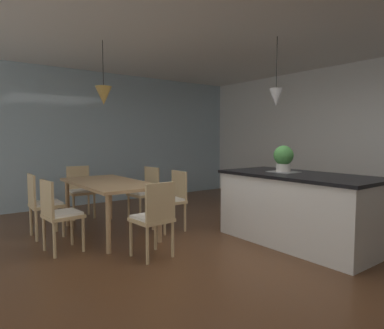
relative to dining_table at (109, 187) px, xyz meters
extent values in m
cube|color=brown|center=(1.77, 0.89, -0.69)|extent=(10.00, 8.40, 0.04)
cube|color=white|center=(1.77, 0.89, 2.09)|extent=(10.00, 8.40, 0.12)
cube|color=white|center=(1.77, 4.15, 0.68)|extent=(10.00, 0.12, 2.70)
cube|color=#9EB7C6|center=(-2.29, 0.89, 0.68)|extent=(0.06, 8.40, 2.70)
cube|color=tan|center=(0.00, 0.00, 0.05)|extent=(1.73, 0.86, 0.04)
cylinder|color=tan|center=(-0.78, 0.35, -0.31)|extent=(0.06, 0.06, 0.72)
cylinder|color=tan|center=(0.78, 0.35, -0.31)|extent=(0.06, 0.06, 0.72)
cylinder|color=tan|center=(-0.78, -0.35, -0.31)|extent=(0.06, 0.06, 0.72)
cylinder|color=tan|center=(0.78, -0.35, -0.31)|extent=(0.06, 0.06, 0.72)
cube|color=tan|center=(-0.39, -0.75, -0.24)|extent=(0.40, 0.40, 0.04)
cube|color=white|center=(-0.39, -0.75, -0.20)|extent=(0.36, 0.36, 0.03)
cube|color=tan|center=(-0.39, -0.93, -0.01)|extent=(0.38, 0.03, 0.42)
cylinder|color=tan|center=(-0.56, -0.58, -0.46)|extent=(0.04, 0.04, 0.41)
cylinder|color=tan|center=(-0.22, -0.58, -0.46)|extent=(0.04, 0.04, 0.41)
cylinder|color=tan|center=(-0.56, -0.92, -0.46)|extent=(0.04, 0.04, 0.41)
cylinder|color=tan|center=(-0.22, -0.92, -0.46)|extent=(0.04, 0.04, 0.41)
cube|color=tan|center=(0.39, -0.75, -0.24)|extent=(0.43, 0.43, 0.04)
cube|color=white|center=(0.39, -0.75, -0.20)|extent=(0.39, 0.39, 0.03)
cube|color=tan|center=(0.40, -0.93, -0.01)|extent=(0.38, 0.06, 0.42)
cylinder|color=tan|center=(0.20, -0.59, -0.46)|extent=(0.04, 0.04, 0.41)
cylinder|color=tan|center=(0.54, -0.57, -0.46)|extent=(0.04, 0.04, 0.41)
cylinder|color=tan|center=(0.23, -0.93, -0.46)|extent=(0.04, 0.04, 0.41)
cylinder|color=tan|center=(0.57, -0.90, -0.46)|extent=(0.04, 0.04, 0.41)
cube|color=tan|center=(-0.39, 0.75, -0.24)|extent=(0.44, 0.44, 0.04)
cube|color=white|center=(-0.39, 0.75, -0.20)|extent=(0.39, 0.39, 0.03)
cube|color=tan|center=(-0.41, 0.93, -0.01)|extent=(0.38, 0.07, 0.42)
cylinder|color=tan|center=(-0.20, 0.60, -0.46)|extent=(0.04, 0.04, 0.41)
cylinder|color=tan|center=(-0.54, 0.56, -0.46)|extent=(0.04, 0.04, 0.41)
cylinder|color=tan|center=(-0.24, 0.94, -0.46)|extent=(0.04, 0.04, 0.41)
cylinder|color=tan|center=(-0.57, 0.90, -0.46)|extent=(0.04, 0.04, 0.41)
cube|color=tan|center=(-1.18, 0.00, -0.24)|extent=(0.43, 0.43, 0.04)
cube|color=white|center=(-1.18, 0.00, -0.20)|extent=(0.38, 0.38, 0.03)
cube|color=tan|center=(-1.36, 0.01, -0.01)|extent=(0.06, 0.38, 0.42)
cylinder|color=tan|center=(-1.00, 0.16, -0.46)|extent=(0.04, 0.04, 0.41)
cylinder|color=tan|center=(-1.02, -0.18, -0.46)|extent=(0.04, 0.04, 0.41)
cylinder|color=tan|center=(-1.34, 0.18, -0.46)|extent=(0.04, 0.04, 0.41)
cylinder|color=tan|center=(-1.36, -0.16, -0.46)|extent=(0.04, 0.04, 0.41)
cube|color=tan|center=(1.18, 0.00, -0.24)|extent=(0.43, 0.43, 0.04)
cube|color=white|center=(1.18, 0.00, -0.20)|extent=(0.38, 0.38, 0.03)
cube|color=tan|center=(1.36, 0.01, -0.01)|extent=(0.06, 0.38, 0.42)
cylinder|color=tan|center=(1.02, -0.18, -0.46)|extent=(0.04, 0.04, 0.41)
cylinder|color=tan|center=(1.00, 0.16, -0.46)|extent=(0.04, 0.04, 0.41)
cylinder|color=tan|center=(1.36, -0.16, -0.46)|extent=(0.04, 0.04, 0.41)
cylinder|color=tan|center=(1.34, 0.18, -0.46)|extent=(0.04, 0.04, 0.41)
cube|color=tan|center=(0.39, 0.75, -0.24)|extent=(0.41, 0.41, 0.04)
cube|color=white|center=(0.39, 0.75, -0.20)|extent=(0.37, 0.37, 0.03)
cube|color=tan|center=(0.39, 0.93, -0.01)|extent=(0.38, 0.04, 0.42)
cylinder|color=tan|center=(0.55, 0.57, -0.46)|extent=(0.04, 0.04, 0.41)
cylinder|color=tan|center=(0.21, 0.59, -0.46)|extent=(0.04, 0.04, 0.41)
cylinder|color=tan|center=(0.56, 0.91, -0.46)|extent=(0.04, 0.04, 0.41)
cylinder|color=tan|center=(0.22, 0.93, -0.46)|extent=(0.04, 0.04, 0.41)
cube|color=white|center=(1.88, 1.77, -0.23)|extent=(1.96, 0.92, 0.88)
cube|color=black|center=(1.88, 1.77, 0.21)|extent=(2.02, 0.98, 0.04)
cube|color=gray|center=(1.63, 1.77, 0.24)|extent=(0.36, 0.30, 0.01)
cylinder|color=black|center=(-0.08, -0.02, 1.72)|extent=(0.01, 0.01, 0.63)
cone|color=olive|center=(-0.08, -0.02, 1.28)|extent=(0.23, 0.23, 0.26)
cylinder|color=black|center=(1.49, 1.77, 1.69)|extent=(0.01, 0.01, 0.68)
cone|color=#B7B7B7|center=(1.49, 1.77, 1.23)|extent=(0.18, 0.18, 0.24)
cylinder|color=beige|center=(1.63, 1.77, 0.29)|extent=(0.19, 0.19, 0.11)
sphere|color=#478C42|center=(1.63, 1.77, 0.46)|extent=(0.26, 0.26, 0.26)
camera|label=1|loc=(4.47, -1.90, 0.69)|focal=31.56mm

